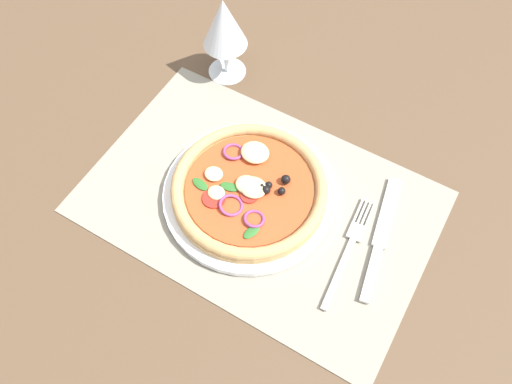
{
  "coord_description": "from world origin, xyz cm",
  "views": [
    {
      "loc": [
        18.51,
        -32.41,
        66.45
      ],
      "look_at": [
        -0.47,
        0.0,
        2.51
      ],
      "focal_mm": 36.45,
      "sensor_mm": 36.0,
      "label": 1
    }
  ],
  "objects_px": {
    "fork": "(350,246)",
    "knife": "(381,236)",
    "plate": "(250,194)",
    "wine_glass": "(224,26)",
    "pizza": "(250,187)"
  },
  "relations": [
    {
      "from": "plate",
      "to": "knife",
      "type": "relative_size",
      "value": 1.26
    },
    {
      "from": "plate",
      "to": "knife",
      "type": "height_order",
      "value": "plate"
    },
    {
      "from": "pizza",
      "to": "knife",
      "type": "height_order",
      "value": "pizza"
    },
    {
      "from": "plate",
      "to": "fork",
      "type": "height_order",
      "value": "plate"
    },
    {
      "from": "plate",
      "to": "pizza",
      "type": "height_order",
      "value": "pizza"
    },
    {
      "from": "fork",
      "to": "knife",
      "type": "height_order",
      "value": "knife"
    },
    {
      "from": "fork",
      "to": "knife",
      "type": "xyz_separation_m",
      "value": [
        0.03,
        0.04,
        0.0
      ]
    },
    {
      "from": "pizza",
      "to": "wine_glass",
      "type": "bearing_deg",
      "value": 129.57
    },
    {
      "from": "plate",
      "to": "knife",
      "type": "bearing_deg",
      "value": 10.5
    },
    {
      "from": "knife",
      "to": "pizza",
      "type": "bearing_deg",
      "value": 89.72
    },
    {
      "from": "plate",
      "to": "fork",
      "type": "bearing_deg",
      "value": 0.0
    },
    {
      "from": "wine_glass",
      "to": "knife",
      "type": "bearing_deg",
      "value": -24.13
    },
    {
      "from": "plate",
      "to": "wine_glass",
      "type": "xyz_separation_m",
      "value": [
        -0.16,
        0.19,
        0.09
      ]
    },
    {
      "from": "knife",
      "to": "plate",
      "type": "bearing_deg",
      "value": 89.87
    },
    {
      "from": "plate",
      "to": "pizza",
      "type": "xyz_separation_m",
      "value": [
        -0.0,
        0.0,
        0.02
      ]
    }
  ]
}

